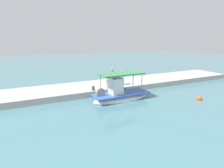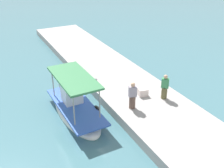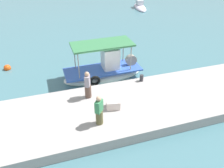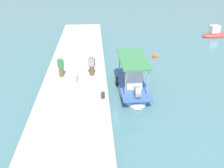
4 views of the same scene
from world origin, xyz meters
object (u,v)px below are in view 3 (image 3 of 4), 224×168
fisherman_by_crate (88,86)px  cargo_crate (113,104)px  marker_buoy (7,68)px  main_fishing_boat (104,71)px  fisherman_near_bollard (99,112)px  mooring_bollard (142,78)px  moored_boat_mid (140,7)px

fisherman_by_crate → cargo_crate: bearing=-52.3°
cargo_crate → marker_buoy: size_ratio=1.37×
main_fishing_boat → fisherman_near_bollard: bearing=-108.1°
fisherman_near_bollard → mooring_bollard: (3.61, 3.06, -0.52)m
main_fishing_boat → cargo_crate: 4.36m
mooring_bollard → moored_boat_mid: bearing=66.7°
main_fishing_boat → marker_buoy: main_fishing_boat is taller
fisherman_by_crate → cargo_crate: 1.83m
cargo_crate → marker_buoy: cargo_crate is taller
main_fishing_boat → cargo_crate: (-0.70, -4.29, 0.35)m
marker_buoy → fisherman_near_bollard: bearing=-59.3°
fisherman_by_crate → fisherman_near_bollard: bearing=-88.6°
fisherman_by_crate → moored_boat_mid: bearing=59.3°
main_fishing_boat → mooring_bollard: size_ratio=13.35×
marker_buoy → moored_boat_mid: 22.39m
fisherman_near_bollard → mooring_bollard: size_ratio=3.82×
fisherman_near_bollard → moored_boat_mid: 25.91m
mooring_bollard → marker_buoy: (-8.68, 5.48, -0.70)m
cargo_crate → moored_boat_mid: 24.57m
cargo_crate → moored_boat_mid: size_ratio=0.15×
mooring_bollard → moored_boat_mid: moored_boat_mid is taller
cargo_crate → fisherman_near_bollard: bearing=-136.4°
mooring_bollard → fisherman_near_bollard: bearing=-139.7°
main_fishing_boat → moored_boat_mid: main_fishing_boat is taller
fisherman_near_bollard → fisherman_by_crate: bearing=91.4°
main_fishing_boat → cargo_crate: bearing=-99.3°
mooring_bollard → marker_buoy: 10.29m
fisherman_near_bollard → marker_buoy: bearing=120.7°
mooring_bollard → marker_buoy: bearing=147.7°
cargo_crate → moored_boat_mid: moored_boat_mid is taller
main_fishing_boat → marker_buoy: bearing=154.1°
fisherman_near_bollard → cargo_crate: 1.49m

